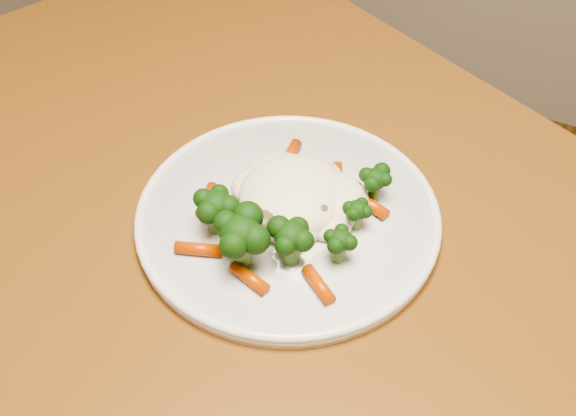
{
  "coord_description": "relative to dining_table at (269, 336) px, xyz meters",
  "views": [
    {
      "loc": [
        0.11,
        -0.23,
        1.27
      ],
      "look_at": [
        -0.11,
        0.2,
        0.77
      ],
      "focal_mm": 45.0,
      "sensor_mm": 36.0,
      "label": 1
    }
  ],
  "objects": [
    {
      "name": "dining_table",
      "position": [
        0.0,
        0.0,
        0.0
      ],
      "size": [
        1.38,
        1.19,
        0.75
      ],
      "rotation": [
        0.0,
        0.0,
        -0.43
      ],
      "color": "brown",
      "rests_on": "ground"
    },
    {
      "name": "plate",
      "position": [
        -0.01,
        0.07,
        0.11
      ],
      "size": [
        0.3,
        0.3,
        0.01
      ],
      "primitive_type": "cylinder",
      "color": "white",
      "rests_on": "dining_table"
    },
    {
      "name": "meal",
      "position": [
        -0.01,
        0.06,
        0.14
      ],
      "size": [
        0.18,
        0.2,
        0.05
      ],
      "color": "#FFF5CB",
      "rests_on": "plate"
    }
  ]
}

